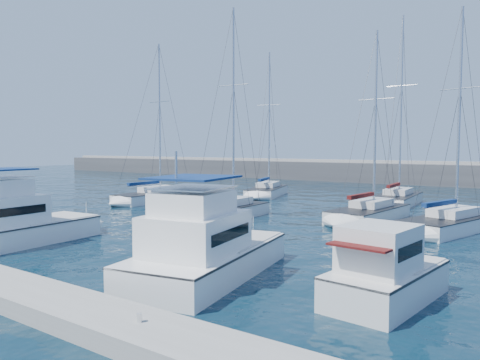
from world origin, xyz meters
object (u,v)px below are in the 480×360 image
Objects in this scene: motor_yacht_stbd_inner at (204,251)px; sailboat_mid_b at (228,211)px; sailboat_mid_d at (369,213)px; sailboat_back_a at (267,191)px; sailboat_mid_e at (450,224)px; sailboat_back_b at (397,199)px; motor_yacht_port_inner at (14,225)px; motor_yacht_stbd_outer at (384,276)px; sailboat_mid_a at (155,196)px.

motor_yacht_stbd_inner is 16.64m from sailboat_mid_b.
sailboat_mid_d is 18.98m from sailboat_back_a.
sailboat_back_b is (-7.10, 12.33, 0.03)m from sailboat_mid_e.
sailboat_back_b is (-1.16, 10.72, 0.04)m from sailboat_mid_d.
motor_yacht_stbd_outer is at bearing 1.89° from motor_yacht_port_inner.
sailboat_back_a is at bearing 109.28° from sailboat_mid_b.
sailboat_mid_e reaches higher than motor_yacht_stbd_inner.
sailboat_mid_b is (12.49, -4.39, 0.02)m from sailboat_mid_a.
motor_yacht_stbd_inner is 7.25m from motor_yacht_stbd_outer.
sailboat_back_b reaches higher than motor_yacht_port_inner.
sailboat_mid_d reaches higher than motor_yacht_port_inner.
sailboat_mid_b is 15.63m from sailboat_mid_e.
sailboat_back_a reaches higher than motor_yacht_stbd_inner.
motor_yacht_stbd_outer is 0.35× the size of sailboat_mid_a.
sailboat_mid_e is (6.11, 17.47, -0.61)m from motor_yacht_stbd_inner.
sailboat_mid_e is at bearing -47.54° from sailboat_back_a.
sailboat_mid_b is at bearing 148.10° from motor_yacht_stbd_outer.
sailboat_mid_e is 0.81× the size of sailboat_back_b.
motor_yacht_stbd_outer is at bearing -71.02° from sailboat_mid_e.
sailboat_mid_d is at bearing -88.02° from sailboat_back_b.
sailboat_back_b is (-8.14, 28.59, -0.39)m from motor_yacht_stbd_outer.
sailboat_mid_b reaches higher than sailboat_back_a.
sailboat_mid_b reaches higher than motor_yacht_stbd_inner.
motor_yacht_stbd_inner is 29.81m from sailboat_back_b.
motor_yacht_stbd_outer is 0.39× the size of sailboat_mid_d.
sailboat_mid_a reaches higher than sailboat_mid_d.
motor_yacht_stbd_inner is at bearing -85.87° from sailboat_mid_d.
motor_yacht_stbd_outer is (7.15, 1.21, -0.19)m from motor_yacht_stbd_inner.
sailboat_mid_a is at bearing -135.83° from sailboat_back_a.
motor_yacht_port_inner is at bearing -103.05° from sailboat_back_a.
motor_yacht_stbd_outer is (20.07, 2.19, -0.19)m from motor_yacht_port_inner.
motor_yacht_stbd_outer is at bearing -69.45° from sailboat_back_a.
sailboat_mid_b is 0.90× the size of sailboat_back_b.
sailboat_mid_d is 0.79× the size of sailboat_back_b.
motor_yacht_stbd_outer is 0.31× the size of sailboat_back_b.
sailboat_mid_e reaches higher than sailboat_mid_d.
sailboat_mid_d is (13.09, 20.06, -0.62)m from motor_yacht_port_inner.
sailboat_back_a is at bearing 150.25° from sailboat_mid_d.
sailboat_mid_e is at bearing -1.53° from sailboat_mid_a.
motor_yacht_stbd_inner is 18.51m from sailboat_mid_e.
motor_yacht_stbd_outer is 0.34× the size of sailboat_mid_b.
sailboat_mid_a is at bearing -166.39° from sailboat_mid_e.
sailboat_mid_d is (-6.98, 17.87, -0.43)m from motor_yacht_stbd_outer.
sailboat_mid_e is at bearing -64.24° from sailboat_back_b.
sailboat_mid_d is 0.98× the size of sailboat_mid_e.
sailboat_back_b reaches higher than motor_yacht_stbd_inner.
sailboat_mid_a is 1.09× the size of sailboat_mid_e.
sailboat_back_a is (6.11, 11.49, 0.01)m from sailboat_mid_a.
motor_yacht_port_inner is 30.89m from sailboat_back_a.
sailboat_mid_e reaches higher than motor_yacht_stbd_outer.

